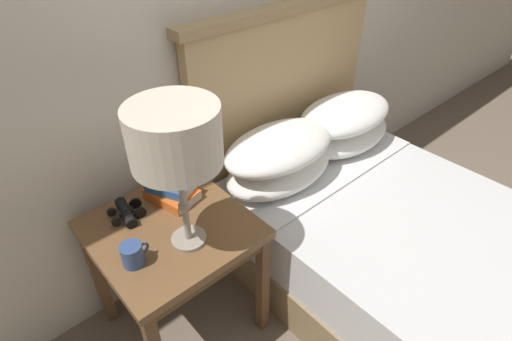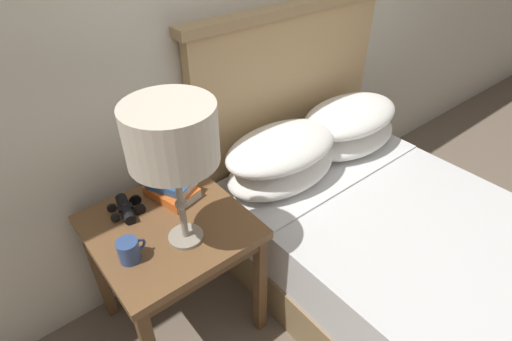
% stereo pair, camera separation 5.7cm
% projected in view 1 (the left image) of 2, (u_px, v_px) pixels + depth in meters
% --- Properties ---
extents(nightstand, '(0.58, 0.58, 0.62)m').
position_uv_depth(nightstand, '(173.00, 241.00, 1.59)').
color(nightstand, brown).
rests_on(nightstand, ground_plane).
extents(bed, '(1.22, 1.81, 1.25)m').
position_uv_depth(bed, '(390.00, 237.00, 1.91)').
color(bed, olive).
rests_on(bed, ground_plane).
extents(table_lamp, '(0.29, 0.29, 0.55)m').
position_uv_depth(table_lamp, '(175.00, 139.00, 1.22)').
color(table_lamp, gray).
rests_on(table_lamp, nightstand).
extents(book_on_nightstand, '(0.19, 0.23, 0.04)m').
position_uv_depth(book_on_nightstand, '(172.00, 194.00, 1.66)').
color(book_on_nightstand, silver).
rests_on(book_on_nightstand, nightstand).
extents(book_stacked_on_top, '(0.19, 0.22, 0.04)m').
position_uv_depth(book_stacked_on_top, '(171.00, 186.00, 1.64)').
color(book_stacked_on_top, silver).
rests_on(book_stacked_on_top, book_on_nightstand).
extents(binoculars_pair, '(0.15, 0.16, 0.05)m').
position_uv_depth(binoculars_pair, '(126.00, 212.00, 1.57)').
color(binoculars_pair, black).
rests_on(binoculars_pair, nightstand).
extents(coffee_mug, '(0.10, 0.08, 0.08)m').
position_uv_depth(coffee_mug, '(133.00, 255.00, 1.37)').
color(coffee_mug, '#334C84').
rests_on(coffee_mug, nightstand).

